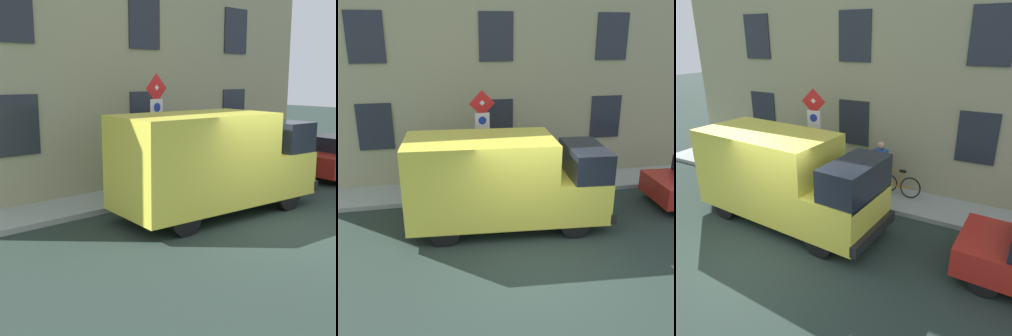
# 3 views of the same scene
# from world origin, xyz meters

# --- Properties ---
(ground_plane) EXTENTS (80.00, 80.00, 0.00)m
(ground_plane) POSITION_xyz_m (0.00, 0.00, 0.00)
(ground_plane) COLOR #23322B
(sidewalk_slab) EXTENTS (1.60, 16.33, 0.14)m
(sidewalk_slab) POSITION_xyz_m (4.37, 0.00, 0.07)
(sidewalk_slab) COLOR #9AA39C
(sidewalk_slab) RESTS_ON ground_plane
(building_facade) EXTENTS (0.75, 14.33, 6.79)m
(building_facade) POSITION_xyz_m (5.52, 0.00, 3.40)
(building_facade) COLOR tan
(building_facade) RESTS_ON ground_plane
(sign_post_stacked) EXTENTS (0.18, 0.56, 3.18)m
(sign_post_stacked) POSITION_xyz_m (3.77, 0.69, 2.20)
(sign_post_stacked) COLOR #474C47
(sign_post_stacked) RESTS_ON sidewalk_slab
(delivery_van) EXTENTS (2.39, 5.46, 2.50)m
(delivery_van) POSITION_xyz_m (1.88, 0.42, 1.33)
(delivery_van) COLOR #E1DA45
(delivery_van) RESTS_ON ground_plane
(bicycle_orange) EXTENTS (0.46, 1.71, 0.89)m
(bicycle_orange) POSITION_xyz_m (4.62, -1.74, 0.51)
(bicycle_orange) COLOR black
(bicycle_orange) RESTS_ON sidewalk_slab
(bicycle_blue) EXTENTS (0.46, 1.71, 0.89)m
(bicycle_blue) POSITION_xyz_m (4.62, -0.96, 0.51)
(bicycle_blue) COLOR black
(bicycle_blue) RESTS_ON sidewalk_slab
(pedestrian) EXTENTS (0.37, 0.46, 1.72)m
(pedestrian) POSITION_xyz_m (4.49, -1.29, 1.07)
(pedestrian) COLOR #262B47
(pedestrian) RESTS_ON sidewalk_slab
(litter_bin) EXTENTS (0.44, 0.44, 0.90)m
(litter_bin) POSITION_xyz_m (3.92, -0.31, 0.59)
(litter_bin) COLOR #2D5133
(litter_bin) RESTS_ON sidewalk_slab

